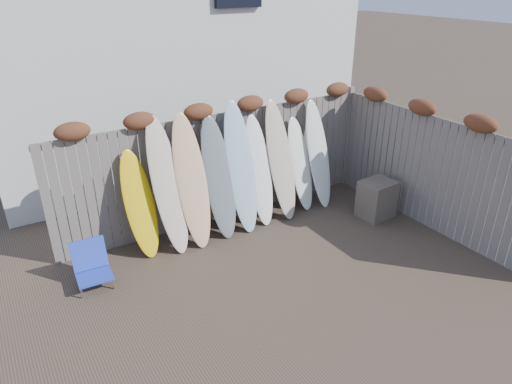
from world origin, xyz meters
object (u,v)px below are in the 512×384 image
beach_chair (92,265)px  surfboard_0 (140,205)px  lattice_panel (386,162)px  wooden_crate (377,199)px

beach_chair → surfboard_0: 1.17m
beach_chair → surfboard_0: bearing=24.9°
beach_chair → lattice_panel: bearing=-2.4°
beach_chair → surfboard_0: (0.93, 0.43, 0.55)m
beach_chair → wooden_crate: wooden_crate is taller
wooden_crate → surfboard_0: size_ratio=0.40×
lattice_panel → surfboard_0: bearing=162.1°
beach_chair → surfboard_0: size_ratio=0.37×
wooden_crate → surfboard_0: bearing=164.6°
surfboard_0 → beach_chair: bearing=-160.6°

